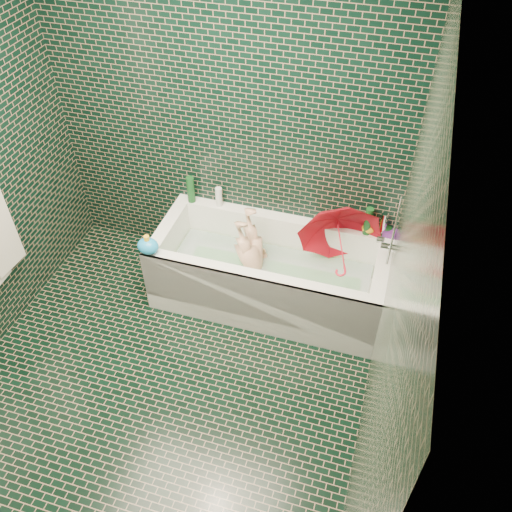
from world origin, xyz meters
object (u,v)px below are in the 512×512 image
(bathtub, at_px, (269,279))
(rubber_duck, at_px, (369,228))
(umbrella, at_px, (341,245))
(bath_toy, at_px, (148,246))
(child, at_px, (254,265))

(bathtub, relative_size, rubber_duck, 12.97)
(umbrella, xyz_separation_m, bath_toy, (-1.28, -0.43, 0.03))
(bath_toy, bearing_deg, rubber_duck, 13.84)
(child, height_order, rubber_duck, rubber_duck)
(child, bearing_deg, bath_toy, -53.02)
(rubber_duck, bearing_deg, umbrella, -139.47)
(child, xyz_separation_m, bath_toy, (-0.67, -0.33, 0.31))
(bathtub, distance_m, child, 0.16)
(bathtub, height_order, rubber_duck, rubber_duck)
(rubber_duck, bearing_deg, child, -171.18)
(bath_toy, bearing_deg, umbrella, 7.68)
(umbrella, bearing_deg, child, 173.22)
(umbrella, distance_m, rubber_duck, 0.29)
(bathtub, xyz_separation_m, bath_toy, (-0.79, -0.32, 0.40))
(umbrella, relative_size, bath_toy, 3.30)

